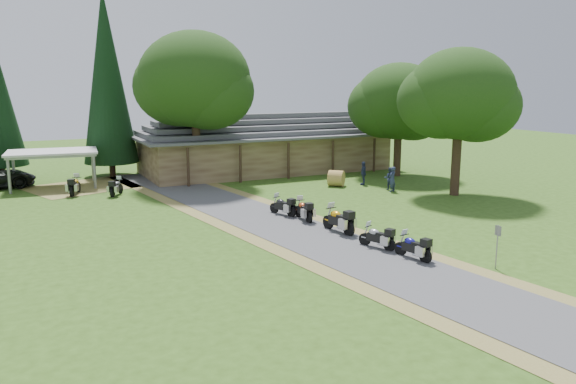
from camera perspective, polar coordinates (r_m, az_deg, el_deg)
name	(u,v)px	position (r m, az deg, el deg)	size (l,w,h in m)	color
ground	(363,257)	(24.40, 7.58, -6.60)	(120.00, 120.00, 0.00)	#2F4A15
driveway	(308,236)	(27.44, 2.08, -4.51)	(46.00, 46.00, 0.00)	#454547
lodge	(265,142)	(47.54, -2.33, 5.10)	(21.40, 9.40, 4.90)	brown
carport	(53,169)	(43.42, -22.73, 2.17)	(6.04, 4.03, 2.62)	silver
motorcycle_row_a	(413,246)	(24.36, 12.58, -5.35)	(1.72, 0.56, 1.18)	navy
motorcycle_row_b	(377,236)	(25.61, 9.04, -4.44)	(1.69, 0.55, 1.16)	#A3A5AB
motorcycle_row_c	(338,219)	(28.04, 5.14, -2.72)	(2.06, 0.67, 1.41)	#E79F0B
motorcycle_row_d	(304,209)	(30.41, 1.60, -1.75)	(1.83, 0.60, 1.25)	#BD461B
motorcycle_row_e	(283,205)	(31.57, -0.55, -1.32)	(1.74, 0.57, 1.19)	black
motorcycle_carport_a	(75,185)	(40.02, -20.84, 0.69)	(1.94, 0.63, 1.33)	gold
motorcycle_carport_b	(116,186)	(38.93, -17.04, 0.55)	(1.74, 0.57, 1.19)	slate
person_a	(392,177)	(39.04, 10.55, 1.50)	(0.58, 0.42, 2.03)	#293152
person_b	(390,177)	(39.71, 10.30, 1.56)	(0.53, 0.38, 1.87)	#293152
person_c	(363,171)	(41.33, 7.67, 2.11)	(0.57, 0.41, 2.02)	#293152
hay_bale	(336,178)	(40.63, 4.93, 1.39)	(1.15, 1.15, 1.06)	olive
sign_post	(497,247)	(23.97, 20.46, -5.28)	(0.33, 0.05, 1.81)	gray
oak_lodge_left	(195,100)	(41.85, -9.41, 9.22)	(8.16, 8.16, 12.27)	#173710
oak_lodge_right	(399,116)	(45.58, 11.19, 7.60)	(7.07, 7.07, 9.57)	#173710
oak_driveway	(459,114)	(38.41, 16.96, 7.61)	(6.96, 6.96, 10.74)	#173710
cedar_near	(107,84)	(46.60, -17.88, 10.42)	(4.21, 4.21, 14.56)	black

